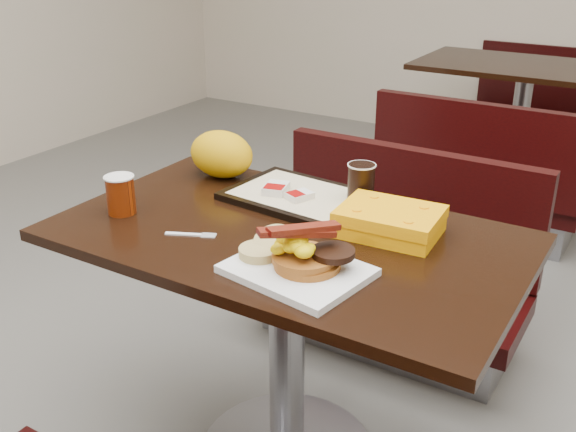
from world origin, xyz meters
The scene contains 22 objects.
table_near centered at (0.00, 0.00, 0.38)m, with size 1.20×0.70×0.75m, color black, non-canonical shape.
bench_near_n centered at (0.00, 0.70, 0.36)m, with size 1.00×0.46×0.72m, color black, non-canonical shape.
table_far centered at (0.00, 2.60, 0.38)m, with size 1.20×0.70×0.75m, color black, non-canonical shape.
bench_far_s centered at (0.00, 1.90, 0.36)m, with size 1.00×0.46×0.72m, color black, non-canonical shape.
bench_far_n centered at (0.00, 3.30, 0.36)m, with size 1.00×0.46×0.72m, color black, non-canonical shape.
platter centered at (0.14, -0.18, 0.76)m, with size 0.30×0.23×0.02m, color white.
pancake_stack centered at (0.16, -0.17, 0.78)m, with size 0.15×0.15×0.03m, color #9A5519.
sausage_patty centered at (0.21, -0.14, 0.81)m, with size 0.10×0.10×0.02m, color black.
scrambled_eggs centered at (0.13, -0.17, 0.82)m, with size 0.10×0.08×0.05m, color #E5D604.
bacon_strips centered at (0.14, -0.18, 0.86)m, with size 0.18×0.08×0.01m, color #400604, non-canonical shape.
muffin_bottom centered at (0.03, -0.18, 0.78)m, with size 0.10×0.10×0.02m, color tan.
muffin_top centered at (0.05, -0.13, 0.79)m, with size 0.10×0.10×0.02m, color tan.
coffee_cup_near centered at (-0.45, -0.13, 0.80)m, with size 0.08×0.08×0.11m, color #932C05.
fork centered at (-0.22, -0.15, 0.75)m, with size 0.13×0.02×0.00m, color white, non-canonical shape.
knife centered at (0.21, -0.13, 0.75)m, with size 0.15×0.01×0.00m, color white.
condiment_syrup centered at (-0.03, -0.03, 0.75)m, with size 0.04×0.03×0.01m, color #A23506.
tray centered at (-0.08, 0.21, 0.76)m, with size 0.40×0.29×0.02m, color black.
hashbrown_sleeve_left centered at (-0.15, 0.18, 0.78)m, with size 0.06×0.08×0.02m, color silver.
hashbrown_sleeve_right centered at (-0.06, 0.17, 0.78)m, with size 0.05×0.07×0.02m, color silver.
coffee_cup_far centered at (0.08, 0.26, 0.82)m, with size 0.07×0.07×0.10m, color black.
clamshell centered at (0.23, 0.13, 0.78)m, with size 0.25×0.19×0.07m, color #FFA004.
paper_bag centered at (-0.39, 0.25, 0.82)m, with size 0.21×0.15×0.15m, color #CD8E06.
Camera 1 is at (0.81, -1.33, 1.48)m, focal length 41.80 mm.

